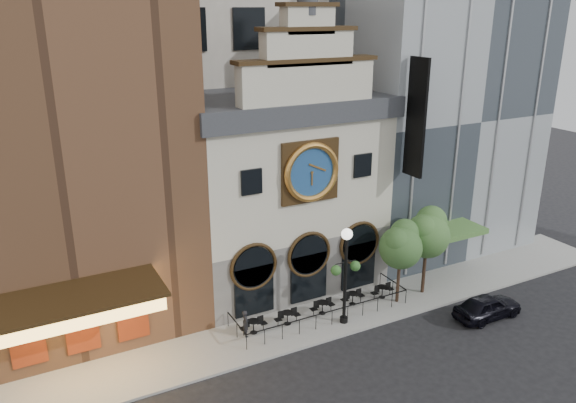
% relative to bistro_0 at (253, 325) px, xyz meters
% --- Properties ---
extents(ground, '(120.00, 120.00, 0.00)m').
position_rel_bistro_0_xyz_m(ground, '(4.30, -2.50, -0.61)').
color(ground, black).
rests_on(ground, ground).
extents(sidewalk, '(44.00, 5.00, 0.15)m').
position_rel_bistro_0_xyz_m(sidewalk, '(4.30, -0.00, -0.54)').
color(sidewalk, gray).
rests_on(sidewalk, ground).
extents(clock_building, '(12.60, 8.78, 18.65)m').
position_rel_bistro_0_xyz_m(clock_building, '(4.30, 5.32, 6.07)').
color(clock_building, '#605E5B').
rests_on(clock_building, ground).
extents(theater_building, '(14.00, 15.60, 25.00)m').
position_rel_bistro_0_xyz_m(theater_building, '(-8.70, 7.45, 11.99)').
color(theater_building, brown).
rests_on(theater_building, ground).
extents(retail_building, '(14.00, 14.40, 20.00)m').
position_rel_bistro_0_xyz_m(retail_building, '(17.30, 7.48, 9.53)').
color(retail_building, gray).
rests_on(retail_building, ground).
extents(cafe_railing, '(10.60, 2.60, 0.90)m').
position_rel_bistro_0_xyz_m(cafe_railing, '(4.30, -0.00, -0.01)').
color(cafe_railing, black).
rests_on(cafe_railing, sidewalk).
extents(bistro_0, '(1.58, 0.68, 0.90)m').
position_rel_bistro_0_xyz_m(bistro_0, '(0.00, 0.00, 0.00)').
color(bistro_0, black).
rests_on(bistro_0, sidewalk).
extents(bistro_1, '(1.58, 0.68, 0.90)m').
position_rel_bistro_0_xyz_m(bistro_1, '(2.09, -0.06, 0.00)').
color(bistro_1, black).
rests_on(bistro_1, sidewalk).
extents(bistro_2, '(1.58, 0.68, 0.90)m').
position_rel_bistro_0_xyz_m(bistro_2, '(4.46, 0.02, 0.00)').
color(bistro_2, black).
rests_on(bistro_2, sidewalk).
extents(bistro_3, '(1.58, 0.68, 0.90)m').
position_rel_bistro_0_xyz_m(bistro_3, '(6.66, 0.10, 0.00)').
color(bistro_3, black).
rests_on(bistro_3, sidewalk).
extents(bistro_4, '(1.58, 0.68, 0.90)m').
position_rel_bistro_0_xyz_m(bistro_4, '(8.76, -0.06, 0.00)').
color(bistro_4, black).
rests_on(bistro_4, sidewalk).
extents(car_right, '(4.29, 1.77, 1.46)m').
position_rel_bistro_0_xyz_m(car_right, '(12.92, -4.65, 0.11)').
color(car_right, black).
rests_on(car_right, ground).
extents(pedestrian, '(0.44, 0.61, 1.56)m').
position_rel_bistro_0_xyz_m(pedestrian, '(-0.50, -0.07, 0.32)').
color(pedestrian, black).
rests_on(pedestrian, sidewalk).
extents(lamppost, '(1.85, 0.63, 5.78)m').
position_rel_bistro_0_xyz_m(lamppost, '(5.07, -1.37, 3.11)').
color(lamppost, black).
rests_on(lamppost, sidewalk).
extents(tree_left, '(2.90, 2.80, 5.59)m').
position_rel_bistro_0_xyz_m(tree_left, '(11.53, -0.62, 3.64)').
color(tree_left, '#382619').
rests_on(tree_left, sidewalk).
extents(tree_right, '(2.69, 2.60, 5.19)m').
position_rel_bistro_0_xyz_m(tree_right, '(9.35, -0.82, 3.34)').
color(tree_right, '#382619').
rests_on(tree_right, sidewalk).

